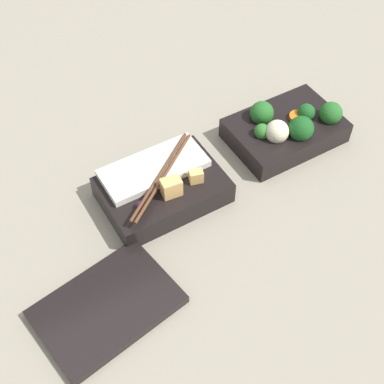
% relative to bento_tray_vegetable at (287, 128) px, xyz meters
% --- Properties ---
extents(ground_plane, '(3.00, 3.00, 0.00)m').
position_rel_bento_tray_vegetable_xyz_m(ground_plane, '(0.11, -0.01, -0.03)').
color(ground_plane, gray).
extents(bento_tray_vegetable, '(0.19, 0.13, 0.07)m').
position_rel_bento_tray_vegetable_xyz_m(bento_tray_vegetable, '(0.00, 0.00, 0.00)').
color(bento_tray_vegetable, black).
rests_on(bento_tray_vegetable, ground_plane).
extents(bento_tray_rice, '(0.19, 0.13, 0.07)m').
position_rel_bento_tray_vegetable_xyz_m(bento_tray_rice, '(0.25, 0.00, -0.00)').
color(bento_tray_rice, black).
rests_on(bento_tray_rice, ground_plane).
extents(bento_lid, '(0.20, 0.15, 0.01)m').
position_rel_bento_tray_vegetable_xyz_m(bento_lid, '(0.40, 0.14, -0.02)').
color(bento_lid, black).
rests_on(bento_lid, ground_plane).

